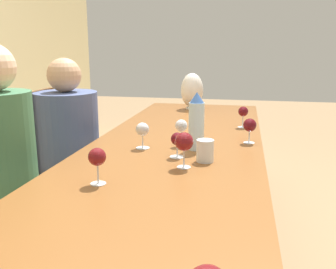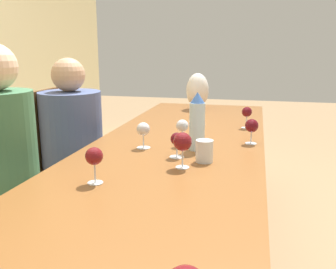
{
  "view_description": "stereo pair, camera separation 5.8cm",
  "coord_description": "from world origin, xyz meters",
  "px_view_note": "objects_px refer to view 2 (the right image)",
  "views": [
    {
      "loc": [
        -1.89,
        -0.34,
        1.24
      ],
      "look_at": [
        -0.18,
        0.0,
        0.83
      ],
      "focal_mm": 40.0,
      "sensor_mm": 36.0,
      "label": 1
    },
    {
      "loc": [
        -1.87,
        -0.4,
        1.24
      ],
      "look_at": [
        -0.18,
        0.0,
        0.83
      ],
      "focal_mm": 40.0,
      "sensor_mm": 36.0,
      "label": 2
    }
  ],
  "objects_px": {
    "water_bottle": "(197,122)",
    "vase": "(197,91)",
    "wine_glass_3": "(247,113)",
    "wine_glass_4": "(183,142)",
    "wine_glass_0": "(177,140)",
    "person_far": "(75,145)",
    "wine_glass_1": "(143,130)",
    "wine_glass_7": "(182,127)",
    "person_near": "(6,168)",
    "wine_glass_5": "(252,126)",
    "wine_glass_6": "(94,157)",
    "chair_far": "(63,159)",
    "water_tumbler": "(204,151)"
  },
  "relations": [
    {
      "from": "wine_glass_7",
      "to": "wine_glass_0",
      "type": "bearing_deg",
      "value": -175.68
    },
    {
      "from": "vase",
      "to": "wine_glass_3",
      "type": "xyz_separation_m",
      "value": [
        -0.66,
        -0.42,
        -0.05
      ]
    },
    {
      "from": "wine_glass_1",
      "to": "water_bottle",
      "type": "bearing_deg",
      "value": -83.32
    },
    {
      "from": "person_near",
      "to": "person_far",
      "type": "distance_m",
      "value": 0.68
    },
    {
      "from": "wine_glass_1",
      "to": "wine_glass_3",
      "type": "distance_m",
      "value": 0.79
    },
    {
      "from": "wine_glass_6",
      "to": "person_far",
      "type": "relative_size",
      "value": 0.12
    },
    {
      "from": "wine_glass_7",
      "to": "person_near",
      "type": "relative_size",
      "value": 0.11
    },
    {
      "from": "vase",
      "to": "wine_glass_5",
      "type": "distance_m",
      "value": 1.15
    },
    {
      "from": "wine_glass_1",
      "to": "wine_glass_3",
      "type": "xyz_separation_m",
      "value": [
        0.61,
        -0.5,
        0.0
      ]
    },
    {
      "from": "wine_glass_7",
      "to": "person_near",
      "type": "distance_m",
      "value": 0.88
    },
    {
      "from": "wine_glass_1",
      "to": "wine_glass_7",
      "type": "relative_size",
      "value": 0.95
    },
    {
      "from": "wine_glass_6",
      "to": "person_near",
      "type": "relative_size",
      "value": 0.11
    },
    {
      "from": "vase",
      "to": "water_tumbler",
      "type": "bearing_deg",
      "value": -169.75
    },
    {
      "from": "wine_glass_3",
      "to": "wine_glass_1",
      "type": "bearing_deg",
      "value": 140.78
    },
    {
      "from": "wine_glass_4",
      "to": "chair_far",
      "type": "relative_size",
      "value": 0.16
    },
    {
      "from": "wine_glass_6",
      "to": "wine_glass_5",
      "type": "bearing_deg",
      "value": -37.3
    },
    {
      "from": "wine_glass_4",
      "to": "wine_glass_7",
      "type": "xyz_separation_m",
      "value": [
        0.36,
        0.07,
        -0.01
      ]
    },
    {
      "from": "wine_glass_1",
      "to": "wine_glass_7",
      "type": "xyz_separation_m",
      "value": [
        0.09,
        -0.19,
        0.01
      ]
    },
    {
      "from": "person_near",
      "to": "wine_glass_3",
      "type": "bearing_deg",
      "value": -49.07
    },
    {
      "from": "person_near",
      "to": "vase",
      "type": "bearing_deg",
      "value": -22.35
    },
    {
      "from": "water_bottle",
      "to": "wine_glass_4",
      "type": "relative_size",
      "value": 1.87
    },
    {
      "from": "wine_glass_5",
      "to": "chair_far",
      "type": "relative_size",
      "value": 0.14
    },
    {
      "from": "wine_glass_0",
      "to": "wine_glass_5",
      "type": "relative_size",
      "value": 0.89
    },
    {
      "from": "water_tumbler",
      "to": "wine_glass_4",
      "type": "relative_size",
      "value": 0.65
    },
    {
      "from": "wine_glass_5",
      "to": "person_far",
      "type": "height_order",
      "value": "person_far"
    },
    {
      "from": "water_bottle",
      "to": "water_tumbler",
      "type": "height_order",
      "value": "water_bottle"
    },
    {
      "from": "wine_glass_6",
      "to": "person_far",
      "type": "bearing_deg",
      "value": 31.54
    },
    {
      "from": "wine_glass_0",
      "to": "wine_glass_1",
      "type": "xyz_separation_m",
      "value": [
        0.12,
        0.2,
        0.01
      ]
    },
    {
      "from": "wine_glass_0",
      "to": "wine_glass_6",
      "type": "distance_m",
      "value": 0.47
    },
    {
      "from": "person_far",
      "to": "wine_glass_0",
      "type": "bearing_deg",
      "value": -121.66
    },
    {
      "from": "wine_glass_1",
      "to": "wine_glass_6",
      "type": "relative_size",
      "value": 0.94
    },
    {
      "from": "vase",
      "to": "wine_glass_4",
      "type": "bearing_deg",
      "value": -173.36
    },
    {
      "from": "vase",
      "to": "wine_glass_0",
      "type": "distance_m",
      "value": 1.4
    },
    {
      "from": "wine_glass_1",
      "to": "person_near",
      "type": "distance_m",
      "value": 0.68
    },
    {
      "from": "water_tumbler",
      "to": "wine_glass_1",
      "type": "distance_m",
      "value": 0.38
    },
    {
      "from": "wine_glass_0",
      "to": "person_far",
      "type": "distance_m",
      "value": 0.93
    },
    {
      "from": "water_bottle",
      "to": "water_tumbler",
      "type": "relative_size",
      "value": 2.89
    },
    {
      "from": "vase",
      "to": "wine_glass_4",
      "type": "relative_size",
      "value": 1.9
    },
    {
      "from": "wine_glass_4",
      "to": "wine_glass_5",
      "type": "xyz_separation_m",
      "value": [
        0.48,
        -0.28,
        -0.02
      ]
    },
    {
      "from": "water_bottle",
      "to": "wine_glass_0",
      "type": "xyz_separation_m",
      "value": [
        -0.15,
        0.07,
        -0.06
      ]
    },
    {
      "from": "wine_glass_0",
      "to": "wine_glass_4",
      "type": "xyz_separation_m",
      "value": [
        -0.15,
        -0.06,
        0.03
      ]
    },
    {
      "from": "wine_glass_3",
      "to": "wine_glass_4",
      "type": "distance_m",
      "value": 0.91
    },
    {
      "from": "person_near",
      "to": "wine_glass_6",
      "type": "bearing_deg",
      "value": -110.53
    },
    {
      "from": "water_bottle",
      "to": "vase",
      "type": "relative_size",
      "value": 0.99
    },
    {
      "from": "wine_glass_3",
      "to": "person_near",
      "type": "xyz_separation_m",
      "value": [
        -0.93,
        1.08,
        -0.15
      ]
    },
    {
      "from": "water_bottle",
      "to": "person_far",
      "type": "xyz_separation_m",
      "value": [
        0.32,
        0.85,
        -0.25
      ]
    },
    {
      "from": "chair_far",
      "to": "wine_glass_5",
      "type": "bearing_deg",
      "value": -96.64
    },
    {
      "from": "vase",
      "to": "person_far",
      "type": "relative_size",
      "value": 0.25
    },
    {
      "from": "vase",
      "to": "person_near",
      "type": "height_order",
      "value": "person_near"
    },
    {
      "from": "wine_glass_6",
      "to": "chair_far",
      "type": "distance_m",
      "value": 1.13
    }
  ]
}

